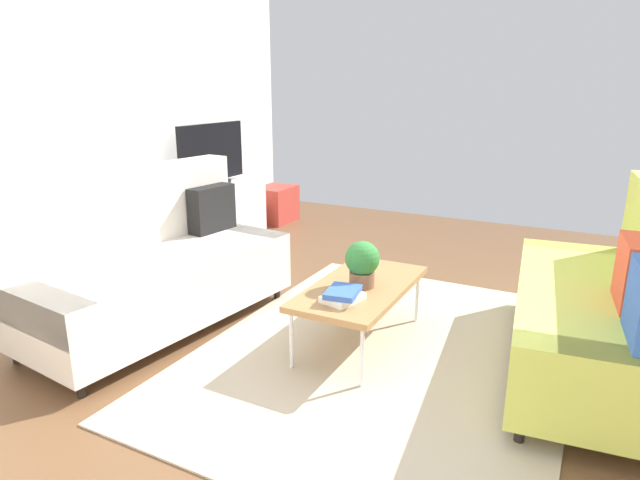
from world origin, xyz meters
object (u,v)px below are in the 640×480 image
at_px(couch_beige, 154,266).
at_px(table_book_0, 343,298).
at_px(tv_console, 214,213).
at_px(storage_trunk, 276,204).
at_px(couch_green, 608,305).
at_px(coffee_table, 361,289).
at_px(vase_0, 170,186).
at_px(potted_plant, 362,262).
at_px(bottle_0, 189,183).
at_px(tv, 212,155).

height_order(couch_beige, table_book_0, couch_beige).
xyz_separation_m(tv_console, storage_trunk, (1.10, -0.10, -0.10)).
bearing_deg(couch_green, coffee_table, 95.55).
xyz_separation_m(couch_beige, storage_trunk, (2.98, 0.87, -0.22)).
distance_m(couch_beige, couch_green, 2.92).
xyz_separation_m(couch_beige, vase_0, (1.30, 1.02, 0.27)).
bearing_deg(potted_plant, couch_beige, 103.87).
bearing_deg(table_book_0, potted_plant, -1.13).
relative_size(couch_beige, coffee_table, 1.80).
xyz_separation_m(potted_plant, bottle_0, (1.12, 2.37, 0.14)).
bearing_deg(tv, bottle_0, -177.18).
distance_m(tv, potted_plant, 2.86).
relative_size(vase_0, bottle_0, 0.91).
bearing_deg(potted_plant, tv, 57.35).
bearing_deg(potted_plant, couch_green, -77.39).
xyz_separation_m(potted_plant, vase_0, (0.95, 2.46, 0.13)).
relative_size(table_book_0, vase_0, 1.63).
xyz_separation_m(table_book_0, bottle_0, (1.40, 2.36, 0.28)).
relative_size(couch_beige, table_book_0, 8.26).
bearing_deg(coffee_table, table_book_0, -177.63).
height_order(storage_trunk, potted_plant, potted_plant).
height_order(tv_console, bottle_0, bottle_0).
bearing_deg(vase_0, potted_plant, -111.12).
bearing_deg(tv, coffee_table, -122.43).
distance_m(table_book_0, vase_0, 2.75).
distance_m(storage_trunk, bottle_0, 1.59).
bearing_deg(table_book_0, tv_console, 53.11).
bearing_deg(vase_0, couch_green, -99.33).
distance_m(tv_console, table_book_0, 3.00).
xyz_separation_m(couch_green, table_book_0, (-0.59, 1.41, -0.01)).
relative_size(coffee_table, tv, 1.10).
relative_size(couch_green, vase_0, 13.39).
xyz_separation_m(tv_console, table_book_0, (-1.80, -2.40, 0.12)).
height_order(couch_green, vase_0, couch_green).
xyz_separation_m(tv_console, bottle_0, (-0.41, -0.04, 0.40)).
height_order(tv_console, vase_0, vase_0).
relative_size(potted_plant, table_book_0, 1.25).
bearing_deg(coffee_table, bottle_0, 64.93).
bearing_deg(storage_trunk, potted_plant, -138.74).
bearing_deg(couch_beige, storage_trunk, -157.29).
distance_m(couch_beige, coffee_table, 1.47).
xyz_separation_m(tv_console, vase_0, (-0.58, 0.05, 0.39)).
height_order(tv, table_book_0, tv).
distance_m(tv, vase_0, 0.63).
distance_m(coffee_table, vase_0, 2.63).
height_order(table_book_0, vase_0, vase_0).
bearing_deg(tv_console, couch_green, -107.67).
bearing_deg(tv, potted_plant, -122.65).
distance_m(couch_beige, potted_plant, 1.49).
relative_size(couch_green, bottle_0, 12.14).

